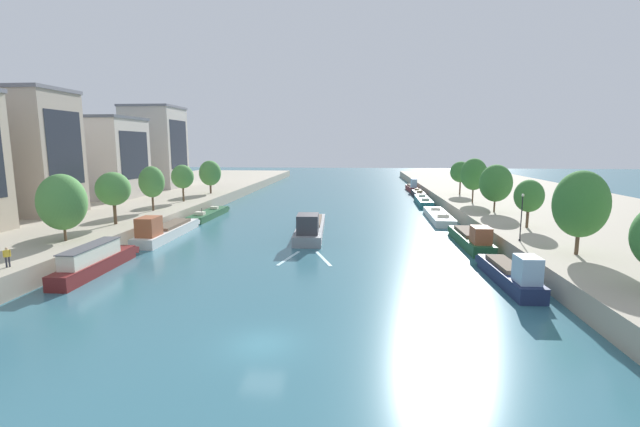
{
  "coord_description": "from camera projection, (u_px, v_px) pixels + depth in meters",
  "views": [
    {
      "loc": [
        5.59,
        -23.78,
        11.73
      ],
      "look_at": [
        0.0,
        38.15,
        1.84
      ],
      "focal_mm": 24.34,
      "sensor_mm": 36.0,
      "label": 1
    }
  ],
  "objects": [
    {
      "name": "moored_boat_right_gap_after",
      "position": [
        510.0,
        274.0,
        36.47
      ],
      "size": [
        2.53,
        11.44,
        3.33
      ],
      "color": "#1E284C",
      "rests_on": "ground"
    },
    {
      "name": "ground_plane",
      "position": [
        262.0,
        344.0,
        25.73
      ],
      "size": [
        400.0,
        400.0,
        0.0
      ],
      "primitive_type": "plane",
      "color": "#336675"
    },
    {
      "name": "lamppost_right_bank",
      "position": [
        521.0,
        215.0,
        43.93
      ],
      "size": [
        0.28,
        0.28,
        4.85
      ],
      "color": "black",
      "rests_on": "quay_right"
    },
    {
      "name": "building_left_tall",
      "position": [
        155.0,
        147.0,
        98.4
      ],
      "size": [
        11.47,
        11.31,
        18.29
      ],
      "color": "#BCB2A8",
      "rests_on": "quay_left"
    },
    {
      "name": "tree_left_second",
      "position": [
        62.0,
        202.0,
        43.77
      ],
      "size": [
        4.65,
        4.65,
        6.85
      ],
      "color": "brown",
      "rests_on": "quay_left"
    },
    {
      "name": "building_left_middle",
      "position": [
        108.0,
        158.0,
        79.81
      ],
      "size": [
        10.89,
        12.52,
        14.76
      ],
      "color": "#BCB2A8",
      "rests_on": "quay_left"
    },
    {
      "name": "person_on_quay",
      "position": [
        7.0,
        256.0,
        34.69
      ],
      "size": [
        0.41,
        0.39,
        1.62
      ],
      "color": "#2D2D38",
      "rests_on": "quay_left"
    },
    {
      "name": "quay_left",
      "position": [
        127.0,
        201.0,
        83.11
      ],
      "size": [
        36.0,
        170.0,
        2.0
      ],
      "primitive_type": "cube",
      "color": "#A89E89",
      "rests_on": "ground"
    },
    {
      "name": "quay_right",
      "position": [
        548.0,
        206.0,
        76.23
      ],
      "size": [
        36.0,
        170.0,
        2.0
      ],
      "primitive_type": "cube",
      "color": "#A89E89",
      "rests_on": "ground"
    },
    {
      "name": "tree_left_past_mid",
      "position": [
        183.0,
        177.0,
        74.68
      ],
      "size": [
        3.8,
        3.8,
        6.33
      ],
      "color": "brown",
      "rests_on": "quay_left"
    },
    {
      "name": "tree_right_past_mid",
      "position": [
        474.0,
        174.0,
        72.9
      ],
      "size": [
        4.37,
        4.37,
        7.49
      ],
      "color": "brown",
      "rests_on": "quay_right"
    },
    {
      "name": "moored_boat_right_midway",
      "position": [
        412.0,
        187.0,
        110.65
      ],
      "size": [
        2.08,
        11.0,
        3.39
      ],
      "color": "maroon",
      "rests_on": "ground"
    },
    {
      "name": "moored_boat_left_midway",
      "position": [
        165.0,
        230.0,
        54.88
      ],
      "size": [
        3.05,
        15.58,
        3.42
      ],
      "color": "silver",
      "rests_on": "ground"
    },
    {
      "name": "moored_boat_right_lone",
      "position": [
        418.0,
        194.0,
        99.29
      ],
      "size": [
        2.24,
        10.87,
        2.34
      ],
      "color": "black",
      "rests_on": "ground"
    },
    {
      "name": "wake_behind_barge",
      "position": [
        306.0,
        258.0,
        45.18
      ],
      "size": [
        5.59,
        6.05,
        0.03
      ],
      "color": "#A5D1DB",
      "rests_on": "ground"
    },
    {
      "name": "tree_right_second",
      "position": [
        529.0,
        196.0,
        50.89
      ],
      "size": [
        3.36,
        3.36,
        5.69
      ],
      "color": "brown",
      "rests_on": "quay_right"
    },
    {
      "name": "tree_left_third",
      "position": [
        113.0,
        189.0,
        53.03
      ],
      "size": [
        4.07,
        4.07,
        6.45
      ],
      "color": "brown",
      "rests_on": "quay_left"
    },
    {
      "name": "tree_right_by_lamp",
      "position": [
        496.0,
        183.0,
        62.67
      ],
      "size": [
        4.6,
        4.6,
        6.93
      ],
      "color": "brown",
      "rests_on": "quay_right"
    },
    {
      "name": "moored_boat_left_near",
      "position": [
        95.0,
        261.0,
        39.96
      ],
      "size": [
        2.31,
        12.46,
        2.74
      ],
      "color": "maroon",
      "rests_on": "ground"
    },
    {
      "name": "tree_right_midway",
      "position": [
        461.0,
        172.0,
        85.11
      ],
      "size": [
        4.07,
        4.07,
        6.52
      ],
      "color": "brown",
      "rests_on": "quay_right"
    },
    {
      "name": "building_left_corner",
      "position": [
        26.0,
        152.0,
        60.27
      ],
      "size": [
        12.05,
        9.32,
        17.37
      ],
      "color": "#A89989",
      "rests_on": "quay_left"
    },
    {
      "name": "moored_boat_right_upstream",
      "position": [
        438.0,
        216.0,
        68.48
      ],
      "size": [
        3.25,
        15.51,
        2.21
      ],
      "color": "silver",
      "rests_on": "ground"
    },
    {
      "name": "tree_left_end_of_row",
      "position": [
        152.0,
        182.0,
        64.03
      ],
      "size": [
        3.67,
        3.67,
        6.62
      ],
      "color": "brown",
      "rests_on": "quay_left"
    },
    {
      "name": "tree_left_far",
      "position": [
        210.0,
        173.0,
        87.05
      ],
      "size": [
        4.34,
        4.34,
        6.6
      ],
      "color": "brown",
      "rests_on": "quay_left"
    },
    {
      "name": "moored_boat_right_second",
      "position": [
        423.0,
        201.0,
        86.04
      ],
      "size": [
        2.97,
        14.08,
        2.36
      ],
      "color": "#23666B",
      "rests_on": "ground"
    },
    {
      "name": "barge_midriver",
      "position": [
        310.0,
        227.0,
        57.1
      ],
      "size": [
        4.34,
        18.51,
        3.51
      ],
      "color": "gray",
      "rests_on": "ground"
    },
    {
      "name": "moored_boat_left_end",
      "position": [
        209.0,
        214.0,
        70.8
      ],
      "size": [
        2.79,
        13.75,
        2.11
      ],
      "color": "#235633",
      "rests_on": "ground"
    },
    {
      "name": "moored_boat_right_downstream",
      "position": [
        471.0,
        238.0,
        50.52
      ],
      "size": [
        2.56,
        13.3,
        3.02
      ],
      "color": "#235633",
      "rests_on": "ground"
    },
    {
      "name": "tree_right_far",
      "position": [
        581.0,
        204.0,
        38.14
      ],
      "size": [
        4.59,
        4.59,
        7.53
      ],
      "color": "brown",
      "rests_on": "quay_right"
    }
  ]
}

